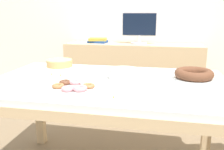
{
  "coord_description": "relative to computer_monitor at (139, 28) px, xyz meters",
  "views": [
    {
      "loc": [
        0.35,
        -1.58,
        1.22
      ],
      "look_at": [
        0.05,
        -0.08,
        0.84
      ],
      "focal_mm": 40.0,
      "sensor_mm": 36.0,
      "label": 1
    }
  ],
  "objects": [
    {
      "name": "tealight_centre",
      "position": [
        0.05,
        -1.88,
        -0.25
      ],
      "size": [
        0.04,
        0.04,
        0.04
      ],
      "color": "silver",
      "rests_on": "dining_table"
    },
    {
      "name": "tealight_left_edge",
      "position": [
        0.48,
        -1.12,
        -0.25
      ],
      "size": [
        0.04,
        0.04,
        0.04
      ],
      "color": "silver",
      "rests_on": "dining_table"
    },
    {
      "name": "plate_stack",
      "position": [
        0.04,
        -1.42,
        -0.23
      ],
      "size": [
        0.21,
        0.21,
        0.07
      ],
      "color": "white",
      "rests_on": "dining_table"
    },
    {
      "name": "sideboard",
      "position": [
        -0.07,
        0.0,
        -0.61
      ],
      "size": [
        1.68,
        0.44,
        0.85
      ],
      "color": "#D1B284",
      "rests_on": "ground"
    },
    {
      "name": "tealight_near_cakes",
      "position": [
        -0.47,
        -1.48,
        -0.25
      ],
      "size": [
        0.04,
        0.04,
        0.04
      ],
      "color": "silver",
      "rests_on": "dining_table"
    },
    {
      "name": "computer_monitor",
      "position": [
        0.0,
        0.0,
        0.0
      ],
      "size": [
        0.42,
        0.2,
        0.38
      ],
      "color": "silver",
      "rests_on": "sideboard"
    },
    {
      "name": "tealight_near_front",
      "position": [
        -0.4,
        -1.5,
        -0.25
      ],
      "size": [
        0.04,
        0.04,
        0.04
      ],
      "color": "silver",
      "rests_on": "dining_table"
    },
    {
      "name": "wall_back",
      "position": [
        -0.07,
        0.3,
        0.26
      ],
      "size": [
        8.0,
        0.1,
        2.6
      ],
      "primitive_type": "cube",
      "color": "white",
      "rests_on": "ground"
    },
    {
      "name": "dining_table",
      "position": [
        -0.07,
        -1.49,
        -0.35
      ],
      "size": [
        1.62,
        0.99,
        0.78
      ],
      "color": "silver",
      "rests_on": "ground"
    },
    {
      "name": "book_stack",
      "position": [
        -0.52,
        0.0,
        -0.16
      ],
      "size": [
        0.25,
        0.19,
        0.06
      ],
      "color": "#23478C",
      "rests_on": "sideboard"
    },
    {
      "name": "pastry_platter",
      "position": [
        -0.22,
        -1.72,
        -0.25
      ],
      "size": [
        0.38,
        0.38,
        0.04
      ],
      "color": "white",
      "rests_on": "dining_table"
    },
    {
      "name": "cake_golden_bundt",
      "position": [
        0.51,
        -1.35,
        -0.23
      ],
      "size": [
        0.26,
        0.26,
        0.07
      ],
      "color": "white",
      "rests_on": "dining_table"
    },
    {
      "name": "cake_chocolate_round",
      "position": [
        -0.54,
        -1.18,
        -0.23
      ],
      "size": [
        0.27,
        0.27,
        0.07
      ],
      "color": "white",
      "rests_on": "dining_table"
    }
  ]
}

